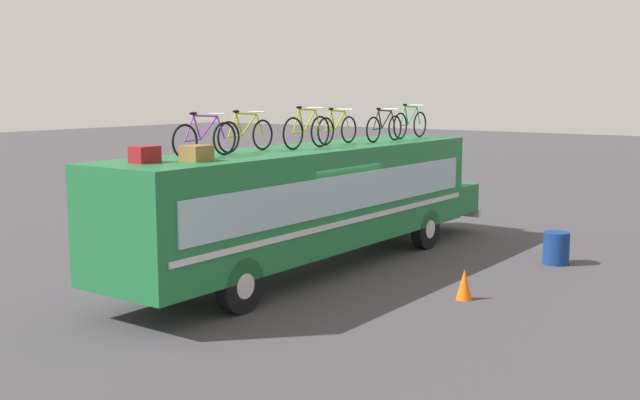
{
  "coord_description": "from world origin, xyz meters",
  "views": [
    {
      "loc": [
        -14.05,
        -10.51,
        4.18
      ],
      "look_at": [
        0.48,
        0.0,
        1.61
      ],
      "focal_mm": 43.25,
      "sensor_mm": 36.0,
      "label": 1
    }
  ],
  "objects_px": {
    "rooftop_bicycle_1": "(205,138)",
    "rooftop_bicycle_3": "(307,131)",
    "rooftop_bicycle_2": "(246,134)",
    "trash_bin": "(556,248)",
    "traffic_cone": "(464,284)",
    "bus": "(314,198)",
    "rooftop_bicycle_4": "(337,129)",
    "rooftop_bicycle_6": "(410,124)",
    "luggage_bag_2": "(196,153)",
    "rooftop_bicycle_5": "(384,127)",
    "luggage_bag_1": "(145,155)"
  },
  "relations": [
    {
      "from": "luggage_bag_2",
      "to": "rooftop_bicycle_6",
      "type": "xyz_separation_m",
      "value": [
        8.32,
        0.16,
        0.25
      ]
    },
    {
      "from": "rooftop_bicycle_1",
      "to": "bus",
      "type": "bearing_deg",
      "value": -2.62
    },
    {
      "from": "luggage_bag_1",
      "to": "rooftop_bicycle_5",
      "type": "xyz_separation_m",
      "value": [
        7.5,
        -0.51,
        0.21
      ]
    },
    {
      "from": "rooftop_bicycle_2",
      "to": "luggage_bag_1",
      "type": "bearing_deg",
      "value": -176.43
    },
    {
      "from": "rooftop_bicycle_2",
      "to": "rooftop_bicycle_1",
      "type": "bearing_deg",
      "value": -171.46
    },
    {
      "from": "traffic_cone",
      "to": "rooftop_bicycle_3",
      "type": "bearing_deg",
      "value": 90.53
    },
    {
      "from": "rooftop_bicycle_1",
      "to": "rooftop_bicycle_3",
      "type": "relative_size",
      "value": 1.02
    },
    {
      "from": "rooftop_bicycle_3",
      "to": "bus",
      "type": "bearing_deg",
      "value": 15.28
    },
    {
      "from": "luggage_bag_1",
      "to": "trash_bin",
      "type": "xyz_separation_m",
      "value": [
        8.75,
        -4.64,
        -2.63
      ]
    },
    {
      "from": "bus",
      "to": "rooftop_bicycle_6",
      "type": "distance_m",
      "value": 4.48
    },
    {
      "from": "luggage_bag_1",
      "to": "traffic_cone",
      "type": "relative_size",
      "value": 0.77
    },
    {
      "from": "rooftop_bicycle_2",
      "to": "bus",
      "type": "bearing_deg",
      "value": -10.87
    },
    {
      "from": "rooftop_bicycle_2",
      "to": "rooftop_bicycle_4",
      "type": "distance_m",
      "value": 3.08
    },
    {
      "from": "luggage_bag_1",
      "to": "rooftop_bicycle_2",
      "type": "distance_m",
      "value": 2.98
    },
    {
      "from": "rooftop_bicycle_3",
      "to": "rooftop_bicycle_6",
      "type": "bearing_deg",
      "value": -0.57
    },
    {
      "from": "bus",
      "to": "rooftop_bicycle_6",
      "type": "height_order",
      "value": "rooftop_bicycle_6"
    },
    {
      "from": "rooftop_bicycle_2",
      "to": "rooftop_bicycle_4",
      "type": "bearing_deg",
      "value": -4.52
    },
    {
      "from": "rooftop_bicycle_3",
      "to": "rooftop_bicycle_5",
      "type": "bearing_deg",
      "value": -3.75
    },
    {
      "from": "rooftop_bicycle_1",
      "to": "traffic_cone",
      "type": "xyz_separation_m",
      "value": [
        2.99,
        -4.19,
        -2.93
      ]
    },
    {
      "from": "bus",
      "to": "luggage_bag_2",
      "type": "bearing_deg",
      "value": -175.5
    },
    {
      "from": "rooftop_bicycle_6",
      "to": "trash_bin",
      "type": "height_order",
      "value": "rooftop_bicycle_6"
    },
    {
      "from": "traffic_cone",
      "to": "rooftop_bicycle_5",
      "type": "bearing_deg",
      "value": 51.2
    },
    {
      "from": "rooftop_bicycle_3",
      "to": "trash_bin",
      "type": "relative_size",
      "value": 2.22
    },
    {
      "from": "luggage_bag_1",
      "to": "rooftop_bicycle_6",
      "type": "distance_m",
      "value": 9.12
    },
    {
      "from": "rooftop_bicycle_2",
      "to": "rooftop_bicycle_5",
      "type": "height_order",
      "value": "rooftop_bicycle_2"
    },
    {
      "from": "rooftop_bicycle_4",
      "to": "rooftop_bicycle_6",
      "type": "distance_m",
      "value": 3.08
    },
    {
      "from": "rooftop_bicycle_4",
      "to": "rooftop_bicycle_1",
      "type": "bearing_deg",
      "value": 179.69
    },
    {
      "from": "trash_bin",
      "to": "rooftop_bicycle_1",
      "type": "bearing_deg",
      "value": 147.54
    },
    {
      "from": "rooftop_bicycle_2",
      "to": "traffic_cone",
      "type": "xyz_separation_m",
      "value": [
        1.54,
        -4.41,
        -2.93
      ]
    },
    {
      "from": "rooftop_bicycle_2",
      "to": "rooftop_bicycle_5",
      "type": "bearing_deg",
      "value": -8.72
    },
    {
      "from": "rooftop_bicycle_1",
      "to": "luggage_bag_1",
      "type": "bearing_deg",
      "value": 178.75
    },
    {
      "from": "rooftop_bicycle_3",
      "to": "rooftop_bicycle_6",
      "type": "height_order",
      "value": "rooftop_bicycle_3"
    },
    {
      "from": "rooftop_bicycle_2",
      "to": "trash_bin",
      "type": "xyz_separation_m",
      "value": [
        5.78,
        -4.82,
        -2.85
      ]
    },
    {
      "from": "luggage_bag_2",
      "to": "rooftop_bicycle_6",
      "type": "bearing_deg",
      "value": 1.08
    },
    {
      "from": "rooftop_bicycle_3",
      "to": "rooftop_bicycle_6",
      "type": "xyz_separation_m",
      "value": [
        4.64,
        -0.05,
        -0.0
      ]
    },
    {
      "from": "rooftop_bicycle_1",
      "to": "rooftop_bicycle_3",
      "type": "xyz_separation_m",
      "value": [
        2.95,
        -0.28,
        0.02
      ]
    },
    {
      "from": "bus",
      "to": "rooftop_bicycle_6",
      "type": "bearing_deg",
      "value": -2.29
    },
    {
      "from": "luggage_bag_1",
      "to": "rooftop_bicycle_4",
      "type": "height_order",
      "value": "rooftop_bicycle_4"
    },
    {
      "from": "rooftop_bicycle_1",
      "to": "rooftop_bicycle_5",
      "type": "bearing_deg",
      "value": -4.55
    },
    {
      "from": "rooftop_bicycle_4",
      "to": "rooftop_bicycle_6",
      "type": "height_order",
      "value": "rooftop_bicycle_6"
    },
    {
      "from": "luggage_bag_2",
      "to": "rooftop_bicycle_2",
      "type": "distance_m",
      "value": 2.3
    },
    {
      "from": "rooftop_bicycle_3",
      "to": "rooftop_bicycle_2",
      "type": "bearing_deg",
      "value": 161.7
    },
    {
      "from": "rooftop_bicycle_4",
      "to": "trash_bin",
      "type": "distance_m",
      "value": 6.03
    },
    {
      "from": "traffic_cone",
      "to": "rooftop_bicycle_2",
      "type": "bearing_deg",
      "value": 109.19
    },
    {
      "from": "bus",
      "to": "rooftop_bicycle_4",
      "type": "xyz_separation_m",
      "value": [
        1.13,
        0.13,
        1.56
      ]
    },
    {
      "from": "luggage_bag_2",
      "to": "rooftop_bicycle_3",
      "type": "distance_m",
      "value": 3.69
    },
    {
      "from": "luggage_bag_2",
      "to": "rooftop_bicycle_5",
      "type": "height_order",
      "value": "rooftop_bicycle_5"
    },
    {
      "from": "rooftop_bicycle_6",
      "to": "traffic_cone",
      "type": "relative_size",
      "value": 2.87
    },
    {
      "from": "bus",
      "to": "traffic_cone",
      "type": "relative_size",
      "value": 20.46
    },
    {
      "from": "luggage_bag_1",
      "to": "rooftop_bicycle_2",
      "type": "bearing_deg",
      "value": 3.57
    }
  ]
}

